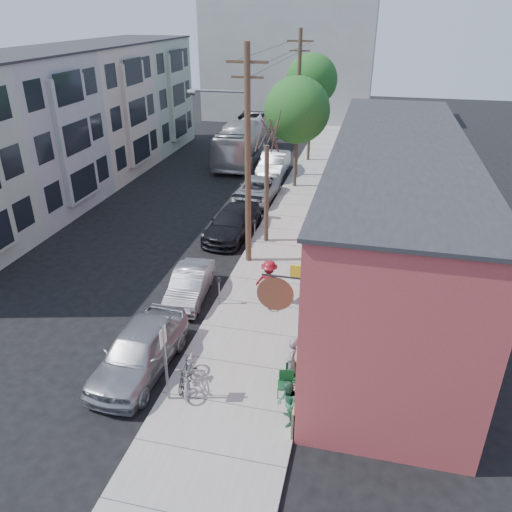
% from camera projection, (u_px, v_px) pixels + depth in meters
% --- Properties ---
extents(ground, '(120.00, 120.00, 0.00)m').
position_uv_depth(ground, '(155.00, 321.00, 20.20)').
color(ground, black).
extents(sidewalk, '(4.50, 58.00, 0.15)m').
position_uv_depth(sidewalk, '(300.00, 225.00, 28.86)').
color(sidewalk, '#9E9993').
rests_on(sidewalk, ground).
extents(cafe_building, '(6.60, 20.20, 6.61)m').
position_uv_depth(cafe_building, '(392.00, 219.00, 21.22)').
color(cafe_building, '#AA3F41').
rests_on(cafe_building, ground).
extents(apartment_row, '(6.30, 32.00, 9.00)m').
position_uv_depth(apartment_row, '(68.00, 124.00, 32.81)').
color(apartment_row, '#A6B498').
rests_on(apartment_row, ground).
extents(end_cap_building, '(18.00, 8.00, 12.00)m').
position_uv_depth(end_cap_building, '(289.00, 62.00, 54.46)').
color(end_cap_building, '#A5A6A1').
rests_on(end_cap_building, ground).
extents(sign_post, '(0.07, 0.45, 2.80)m').
position_uv_depth(sign_post, '(165.00, 356.00, 15.24)').
color(sign_post, slate).
rests_on(sign_post, sidewalk).
extents(parking_meter_near, '(0.14, 0.14, 1.24)m').
position_uv_depth(parking_meter_near, '(219.00, 286.00, 20.72)').
color(parking_meter_near, slate).
rests_on(parking_meter_near, sidewalk).
extents(parking_meter_far, '(0.14, 0.14, 1.24)m').
position_uv_depth(parking_meter_far, '(255.00, 227.00, 26.26)').
color(parking_meter_far, slate).
rests_on(parking_meter_far, sidewalk).
extents(utility_pole_near, '(3.57, 0.28, 10.00)m').
position_uv_depth(utility_pole_near, '(246.00, 156.00, 22.39)').
color(utility_pole_near, '#503A28').
rests_on(utility_pole_near, sidewalk).
extents(utility_pole_far, '(1.80, 0.28, 10.00)m').
position_uv_depth(utility_pole_far, '(298.00, 103.00, 34.93)').
color(utility_pole_far, '#503A28').
rests_on(utility_pole_far, sidewalk).
extents(tree_bare, '(0.24, 0.24, 5.14)m').
position_uv_depth(tree_bare, '(266.00, 195.00, 25.66)').
color(tree_bare, '#44392C').
rests_on(tree_bare, sidewalk).
extents(tree_leafy_mid, '(4.32, 4.32, 7.33)m').
position_uv_depth(tree_leafy_mid, '(297.00, 110.00, 32.64)').
color(tree_leafy_mid, '#44392C').
rests_on(tree_leafy_mid, sidewalk).
extents(tree_leafy_far, '(3.92, 3.92, 8.20)m').
position_uv_depth(tree_leafy_far, '(312.00, 80.00, 38.11)').
color(tree_leafy_far, '#44392C').
rests_on(tree_leafy_far, sidewalk).
extents(patio_chair_a, '(0.58, 0.58, 0.88)m').
position_uv_depth(patio_chair_a, '(291.00, 378.00, 16.22)').
color(patio_chair_a, '#134623').
rests_on(patio_chair_a, sidewalk).
extents(patio_chair_b, '(0.59, 0.59, 0.88)m').
position_uv_depth(patio_chair_b, '(285.00, 385.00, 15.91)').
color(patio_chair_b, '#134623').
rests_on(patio_chair_b, sidewalk).
extents(patron_grey, '(0.50, 0.69, 1.77)m').
position_uv_depth(patron_grey, '(291.00, 361.00, 16.27)').
color(patron_grey, gray).
rests_on(patron_grey, sidewalk).
extents(patron_green, '(0.73, 0.85, 1.51)m').
position_uv_depth(patron_green, '(287.00, 403.00, 14.72)').
color(patron_green, '#296647').
rests_on(patron_green, sidewalk).
extents(cyclist, '(1.35, 0.93, 1.92)m').
position_uv_depth(cyclist, '(269.00, 282.00, 20.82)').
color(cyclist, maroon).
rests_on(cyclist, sidewalk).
extents(cyclist_bike, '(0.96, 1.77, 0.88)m').
position_uv_depth(cyclist_bike, '(269.00, 292.00, 21.05)').
color(cyclist_bike, black).
rests_on(cyclist_bike, sidewalk).
extents(parked_bike_a, '(0.54, 1.55, 0.91)m').
position_uv_depth(parked_bike_a, '(185.00, 374.00, 16.37)').
color(parked_bike_a, '#222325').
rests_on(parked_bike_a, sidewalk).
extents(parked_bike_b, '(1.20, 2.18, 1.08)m').
position_uv_depth(parked_bike_b, '(189.00, 371.00, 16.34)').
color(parked_bike_b, gray).
rests_on(parked_bike_b, sidewalk).
extents(car_0, '(2.17, 5.02, 1.69)m').
position_uv_depth(car_0, '(139.00, 350.00, 17.10)').
color(car_0, '#97999E').
rests_on(car_0, ground).
extents(car_1, '(1.77, 4.12, 1.32)m').
position_uv_depth(car_1, '(190.00, 284.00, 21.51)').
color(car_1, '#9C9DA3').
rests_on(car_1, ground).
extents(car_2, '(2.54, 5.40, 1.52)m').
position_uv_depth(car_2, '(233.00, 222.00, 27.44)').
color(car_2, black).
rests_on(car_2, ground).
extents(car_3, '(2.51, 5.15, 1.41)m').
position_uv_depth(car_3, '(256.00, 190.00, 32.39)').
color(car_3, '#AAAFB2').
rests_on(car_3, ground).
extents(car_4, '(1.95, 5.25, 1.71)m').
position_uv_depth(car_4, '(274.00, 164.00, 37.22)').
color(car_4, '#A3A4AB').
rests_on(car_4, ground).
extents(bus, '(2.94, 11.25, 3.11)m').
position_uv_depth(bus, '(244.00, 140.00, 41.12)').
color(bus, silver).
rests_on(bus, ground).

